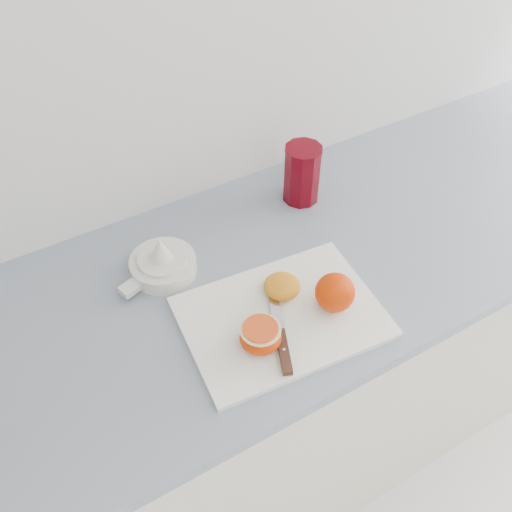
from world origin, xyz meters
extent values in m
cube|color=white|center=(-0.06, 1.70, 0.43)|extent=(2.44, 0.60, 0.86)
cube|color=gray|center=(-0.06, 1.70, 0.88)|extent=(2.50, 0.64, 0.03)
cube|color=white|center=(-0.13, 1.57, 0.90)|extent=(0.41, 0.31, 0.01)
sphere|color=#EA3D00|center=(-0.03, 1.54, 0.94)|extent=(0.08, 0.08, 0.08)
ellipsoid|color=#EA3D00|center=(-0.20, 1.53, 0.92)|extent=(0.08, 0.08, 0.04)
cylinder|color=#F3E698|center=(-0.20, 1.53, 0.95)|extent=(0.08, 0.08, 0.00)
cylinder|color=#E34F1D|center=(-0.20, 1.53, 0.95)|extent=(0.07, 0.07, 0.00)
ellipsoid|color=orange|center=(-0.10, 1.62, 0.92)|extent=(0.07, 0.07, 0.03)
cylinder|color=gold|center=(-0.10, 1.62, 0.93)|extent=(0.06, 0.06, 0.00)
cube|color=#422318|center=(-0.17, 1.49, 0.91)|extent=(0.05, 0.10, 0.01)
cube|color=#B7B7BC|center=(-0.13, 1.59, 0.91)|extent=(0.07, 0.12, 0.00)
cylinder|color=#B7B7BC|center=(-0.17, 1.49, 0.91)|extent=(0.01, 0.01, 0.01)
cylinder|color=white|center=(-0.28, 1.80, 0.91)|extent=(0.14, 0.14, 0.04)
cylinder|color=white|center=(-0.28, 1.80, 0.93)|extent=(0.10, 0.10, 0.01)
cone|color=white|center=(-0.28, 1.80, 0.96)|extent=(0.05, 0.05, 0.05)
cube|color=white|center=(-0.36, 1.78, 0.91)|extent=(0.05, 0.04, 0.01)
ellipsoid|color=#C74317|center=(-0.26, 1.80, 0.93)|extent=(0.01, 0.01, 0.00)
ellipsoid|color=#C74317|center=(-0.29, 1.81, 0.93)|extent=(0.01, 0.01, 0.00)
ellipsoid|color=#C74317|center=(-0.28, 1.79, 0.93)|extent=(0.01, 0.01, 0.00)
ellipsoid|color=#C74317|center=(-0.26, 1.81, 0.93)|extent=(0.01, 0.01, 0.00)
cylinder|color=#60010D|center=(0.11, 1.86, 0.96)|extent=(0.09, 0.09, 0.14)
cylinder|color=#F85B00|center=(0.11, 1.86, 0.91)|extent=(0.07, 0.07, 0.02)
cylinder|color=#60010D|center=(0.11, 1.86, 1.03)|extent=(0.09, 0.09, 0.00)
camera|label=1|loc=(-0.52, 0.99, 1.78)|focal=40.00mm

